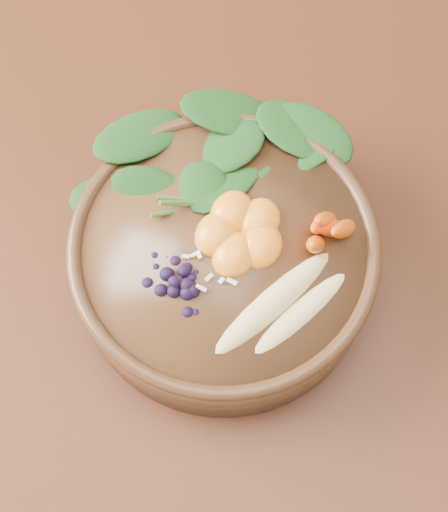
{
  "coord_description": "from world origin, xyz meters",
  "views": [
    {
      "loc": [
        0.13,
        -0.19,
        1.35
      ],
      "look_at": [
        0.02,
        0.03,
        0.79
      ],
      "focal_mm": 50.0,
      "sensor_mm": 36.0,
      "label": 1
    }
  ],
  "objects_px": {
    "kale_heap": "(243,164)",
    "carrot_cluster": "(330,215)",
    "dining_table": "(193,326)",
    "blueberry_pile": "(173,276)",
    "banana_halves": "(288,302)",
    "stoneware_bowl": "(224,261)",
    "mandarin_cluster": "(241,227)"
  },
  "relations": [
    {
      "from": "mandarin_cluster",
      "to": "blueberry_pile",
      "type": "height_order",
      "value": "blueberry_pile"
    },
    {
      "from": "dining_table",
      "to": "kale_heap",
      "type": "xyz_separation_m",
      "value": [
        0.01,
        0.09,
        0.18
      ]
    },
    {
      "from": "stoneware_bowl",
      "to": "mandarin_cluster",
      "type": "distance_m",
      "value": 0.05
    },
    {
      "from": "dining_table",
      "to": "stoneware_bowl",
      "type": "xyz_separation_m",
      "value": [
        0.02,
        0.03,
        0.13
      ]
    },
    {
      "from": "dining_table",
      "to": "banana_halves",
      "type": "bearing_deg",
      "value": 2.05
    },
    {
      "from": "kale_heap",
      "to": "carrot_cluster",
      "type": "xyz_separation_m",
      "value": [
        0.08,
        -0.02,
        0.02
      ]
    },
    {
      "from": "carrot_cluster",
      "to": "mandarin_cluster",
      "type": "xyz_separation_m",
      "value": [
        -0.06,
        -0.03,
        -0.02
      ]
    },
    {
      "from": "stoneware_bowl",
      "to": "mandarin_cluster",
      "type": "relative_size",
      "value": 3.15
    },
    {
      "from": "dining_table",
      "to": "kale_heap",
      "type": "distance_m",
      "value": 0.2
    },
    {
      "from": "banana_halves",
      "to": "blueberry_pile",
      "type": "bearing_deg",
      "value": -141.51
    },
    {
      "from": "stoneware_bowl",
      "to": "carrot_cluster",
      "type": "xyz_separation_m",
      "value": [
        0.07,
        0.04,
        0.07
      ]
    },
    {
      "from": "blueberry_pile",
      "to": "stoneware_bowl",
      "type": "bearing_deg",
      "value": 68.81
    },
    {
      "from": "kale_heap",
      "to": "banana_halves",
      "type": "height_order",
      "value": "kale_heap"
    },
    {
      "from": "dining_table",
      "to": "mandarin_cluster",
      "type": "relative_size",
      "value": 19.73
    },
    {
      "from": "banana_halves",
      "to": "blueberry_pile",
      "type": "height_order",
      "value": "blueberry_pile"
    },
    {
      "from": "dining_table",
      "to": "carrot_cluster",
      "type": "distance_m",
      "value": 0.23
    },
    {
      "from": "mandarin_cluster",
      "to": "banana_halves",
      "type": "bearing_deg",
      "value": -33.8
    },
    {
      "from": "dining_table",
      "to": "blueberry_pile",
      "type": "height_order",
      "value": "blueberry_pile"
    },
    {
      "from": "dining_table",
      "to": "kale_heap",
      "type": "bearing_deg",
      "value": 86.55
    },
    {
      "from": "banana_halves",
      "to": "dining_table",
      "type": "bearing_deg",
      "value": -153.89
    },
    {
      "from": "stoneware_bowl",
      "to": "mandarin_cluster",
      "type": "bearing_deg",
      "value": 59.61
    },
    {
      "from": "dining_table",
      "to": "stoneware_bowl",
      "type": "distance_m",
      "value": 0.13
    },
    {
      "from": "stoneware_bowl",
      "to": "mandarin_cluster",
      "type": "xyz_separation_m",
      "value": [
        0.01,
        0.01,
        0.05
      ]
    },
    {
      "from": "carrot_cluster",
      "to": "stoneware_bowl",
      "type": "bearing_deg",
      "value": -123.69
    },
    {
      "from": "kale_heap",
      "to": "dining_table",
      "type": "bearing_deg",
      "value": -93.45
    },
    {
      "from": "stoneware_bowl",
      "to": "banana_halves",
      "type": "height_order",
      "value": "banana_halves"
    },
    {
      "from": "kale_heap",
      "to": "carrot_cluster",
      "type": "bearing_deg",
      "value": -13.54
    },
    {
      "from": "kale_heap",
      "to": "carrot_cluster",
      "type": "height_order",
      "value": "carrot_cluster"
    },
    {
      "from": "banana_halves",
      "to": "mandarin_cluster",
      "type": "bearing_deg",
      "value": 170.25
    },
    {
      "from": "banana_halves",
      "to": "blueberry_pile",
      "type": "distance_m",
      "value": 0.09
    },
    {
      "from": "carrot_cluster",
      "to": "banana_halves",
      "type": "distance_m",
      "value": 0.07
    },
    {
      "from": "kale_heap",
      "to": "mandarin_cluster",
      "type": "xyz_separation_m",
      "value": [
        0.02,
        -0.05,
        -0.01
      ]
    }
  ]
}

